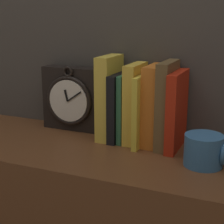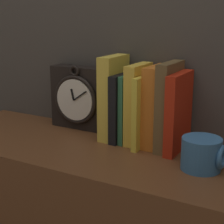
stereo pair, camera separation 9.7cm
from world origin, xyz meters
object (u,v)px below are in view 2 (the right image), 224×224
object	(u,v)px
book_slot0_yellow	(114,98)
mug	(202,154)
book_slot2_green	(130,108)
book_slot6_brown	(169,106)
book_slot4_yellow	(146,111)
book_slot1_black	(123,107)
book_slot7_red	(179,113)
book_slot5_orange	(157,106)
clock	(80,98)
book_slot3_yellow	(138,104)

from	to	relation	value
book_slot0_yellow	mug	distance (m)	0.32
book_slot0_yellow	book_slot2_green	xyz separation A→B (m)	(0.05, 0.00, -0.02)
book_slot6_brown	book_slot4_yellow	bearing A→B (deg)	-173.72
book_slot2_green	mug	distance (m)	0.27
book_slot4_yellow	book_slot6_brown	xyz separation A→B (m)	(0.06, 0.01, 0.02)
book_slot1_black	book_slot7_red	world-z (taller)	book_slot7_red
book_slot4_yellow	book_slot7_red	world-z (taller)	book_slot7_red
book_slot1_black	book_slot5_orange	xyz separation A→B (m)	(0.10, 0.00, 0.01)
clock	book_slot7_red	xyz separation A→B (m)	(0.34, -0.04, 0.01)
book_slot1_black	book_slot2_green	size ratio (longest dim) A/B	1.00
book_slot5_orange	mug	size ratio (longest dim) A/B	2.22
book_slot2_green	book_slot0_yellow	bearing A→B (deg)	-178.82
clock	book_slot0_yellow	world-z (taller)	book_slot0_yellow
book_slot5_orange	book_slot7_red	distance (m)	0.07
book_slot0_yellow	book_slot6_brown	xyz separation A→B (m)	(0.17, -0.01, -0.00)
book_slot0_yellow	book_slot4_yellow	world-z (taller)	book_slot0_yellow
book_slot4_yellow	book_slot7_red	distance (m)	0.09
book_slot1_black	book_slot4_yellow	xyz separation A→B (m)	(0.08, -0.01, 0.00)
clock	book_slot2_green	bearing A→B (deg)	-8.44
book_slot1_black	book_slot2_green	xyz separation A→B (m)	(0.02, 0.00, 0.00)
book_slot0_yellow	book_slot5_orange	distance (m)	0.13
book_slot1_black	mug	size ratio (longest dim) A/B	1.93
book_slot3_yellow	book_slot7_red	bearing A→B (deg)	-5.44
book_slot5_orange	book_slot6_brown	distance (m)	0.04
book_slot3_yellow	mug	distance (m)	0.25
mug	book_slot5_orange	bearing A→B (deg)	146.81
mug	book_slot7_red	bearing A→B (deg)	134.89
book_slot5_orange	book_slot6_brown	xyz separation A→B (m)	(0.04, -0.01, 0.01)
book_slot4_yellow	book_slot5_orange	bearing A→B (deg)	25.05
book_slot1_black	book_slot5_orange	world-z (taller)	book_slot5_orange
book_slot0_yellow	book_slot1_black	xyz separation A→B (m)	(0.03, -0.00, -0.02)
book_slot4_yellow	book_slot0_yellow	bearing A→B (deg)	173.42
book_slot6_brown	book_slot2_green	bearing A→B (deg)	176.96
book_slot0_yellow	book_slot6_brown	distance (m)	0.17
book_slot6_brown	book_slot7_red	size ratio (longest dim) A/B	1.12
book_slot3_yellow	book_slot6_brown	world-z (taller)	book_slot6_brown
clock	book_slot0_yellow	xyz separation A→B (m)	(0.14, -0.03, 0.02)
book_slot0_yellow	book_slot7_red	distance (m)	0.20
book_slot0_yellow	book_slot4_yellow	distance (m)	0.11
book_slot6_brown	book_slot5_orange	bearing A→B (deg)	171.78
book_slot1_black	book_slot7_red	bearing A→B (deg)	-2.82
book_slot0_yellow	book_slot2_green	size ratio (longest dim) A/B	1.25
clock	book_slot1_black	world-z (taller)	clock
book_slot4_yellow	mug	bearing A→B (deg)	-26.25
book_slot1_black	book_slot5_orange	bearing A→B (deg)	1.54
book_slot2_green	book_slot6_brown	world-z (taller)	book_slot6_brown
clock	book_slot3_yellow	world-z (taller)	book_slot3_yellow
book_slot0_yellow	book_slot3_yellow	bearing A→B (deg)	0.54
book_slot2_green	clock	bearing A→B (deg)	171.56
clock	mug	world-z (taller)	clock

